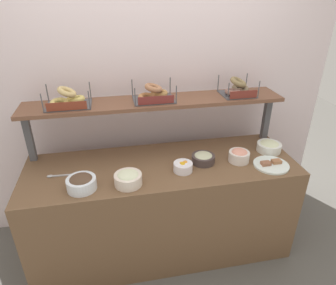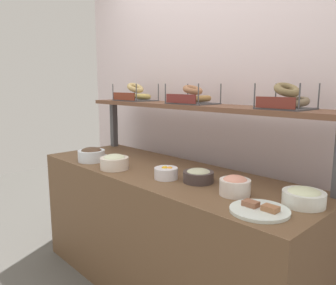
% 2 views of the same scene
% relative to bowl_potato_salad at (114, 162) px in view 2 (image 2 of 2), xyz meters
% --- Properties ---
extents(back_wall, '(3.29, 0.06, 2.40)m').
position_rel_bowl_potato_salad_xyz_m(back_wall, '(0.27, 0.76, 0.30)').
color(back_wall, silver).
rests_on(back_wall, ground_plane).
extents(deli_counter, '(2.09, 0.70, 0.85)m').
position_rel_bowl_potato_salad_xyz_m(deli_counter, '(0.27, 0.21, -0.48)').
color(deli_counter, brown).
rests_on(deli_counter, ground_plane).
extents(shelf_riser_left, '(0.05, 0.05, 0.40)m').
position_rel_bowl_potato_salad_xyz_m(shelf_riser_left, '(-0.71, 0.48, 0.15)').
color(shelf_riser_left, '#4C4C51').
rests_on(shelf_riser_left, deli_counter).
extents(upper_shelf, '(2.05, 0.32, 0.03)m').
position_rel_bowl_potato_salad_xyz_m(upper_shelf, '(0.27, 0.48, 0.36)').
color(upper_shelf, brown).
rests_on(upper_shelf, shelf_riser_left).
extents(bowl_potato_salad, '(0.19, 0.19, 0.10)m').
position_rel_bowl_potato_salad_xyz_m(bowl_potato_salad, '(0.00, 0.00, 0.00)').
color(bowl_potato_salad, silver).
rests_on(bowl_potato_salad, deli_counter).
extents(bowl_tuna_salad, '(0.18, 0.18, 0.08)m').
position_rel_bowl_potato_salad_xyz_m(bowl_tuna_salad, '(0.59, 0.18, -0.01)').
color(bowl_tuna_salad, '#423635').
rests_on(bowl_tuna_salad, deli_counter).
extents(bowl_chocolate_spread, '(0.20, 0.20, 0.10)m').
position_rel_bowl_potato_salad_xyz_m(bowl_chocolate_spread, '(-0.31, 0.01, 0.00)').
color(bowl_chocolate_spread, white).
rests_on(bowl_chocolate_spread, deli_counter).
extents(bowl_fruit_salad, '(0.14, 0.14, 0.08)m').
position_rel_bowl_potato_salad_xyz_m(bowl_fruit_salad, '(0.41, 0.09, -0.01)').
color(bowl_fruit_salad, white).
rests_on(bowl_fruit_salad, deli_counter).
extents(bowl_scallion_spread, '(0.20, 0.20, 0.09)m').
position_rel_bowl_potato_salad_xyz_m(bowl_scallion_spread, '(1.19, 0.26, -0.01)').
color(bowl_scallion_spread, white).
rests_on(bowl_scallion_spread, deli_counter).
extents(bowl_lox_spread, '(0.16, 0.16, 0.10)m').
position_rel_bowl_potato_salad_xyz_m(bowl_lox_spread, '(0.88, 0.15, 0.00)').
color(bowl_lox_spread, silver).
rests_on(bowl_lox_spread, deli_counter).
extents(serving_plate_white, '(0.27, 0.27, 0.04)m').
position_rel_bowl_potato_salad_xyz_m(serving_plate_white, '(1.09, 0.03, -0.04)').
color(serving_plate_white, white).
rests_on(serving_plate_white, deli_counter).
extents(serving_spoon_near_plate, '(0.18, 0.03, 0.01)m').
position_rel_bowl_potato_salad_xyz_m(serving_spoon_near_plate, '(-0.51, 0.20, -0.04)').
color(serving_spoon_near_plate, '#B7B7BC').
rests_on(serving_spoon_near_plate, deli_counter).
extents(bagel_basket_plain, '(0.33, 0.26, 0.15)m').
position_rel_bowl_potato_salad_xyz_m(bagel_basket_plain, '(-0.38, 0.48, 0.43)').
color(bagel_basket_plain, '#4C4C51').
rests_on(bagel_basket_plain, upper_shelf).
extents(bagel_basket_everything, '(0.32, 0.25, 0.14)m').
position_rel_bowl_potato_salad_xyz_m(bagel_basket_everything, '(0.26, 0.48, 0.43)').
color(bagel_basket_everything, '#4C4C51').
rests_on(bagel_basket_everything, upper_shelf).
extents(bagel_basket_poppy, '(0.27, 0.24, 0.15)m').
position_rel_bowl_potato_salad_xyz_m(bagel_basket_poppy, '(0.95, 0.48, 0.43)').
color(bagel_basket_poppy, '#4C4C51').
rests_on(bagel_basket_poppy, upper_shelf).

